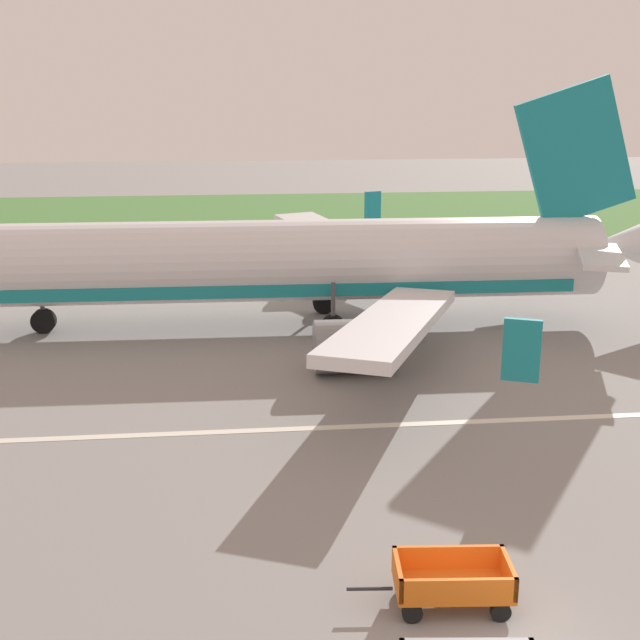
# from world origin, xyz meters

# --- Properties ---
(grass_strip) EXTENTS (220.00, 28.00, 0.06)m
(grass_strip) POSITION_xyz_m (0.00, 57.59, 0.03)
(grass_strip) COLOR #477A38
(grass_strip) RESTS_ON ground
(apron_stripe) EXTENTS (120.00, 0.36, 0.01)m
(apron_stripe) POSITION_xyz_m (0.00, 11.67, 0.01)
(apron_stripe) COLOR silver
(apron_stripe) RESTS_ON ground
(airplane) EXTENTS (37.55, 30.29, 11.34)m
(airplane) POSITION_xyz_m (-2.49, 23.74, 3.05)
(airplane) COLOR silver
(airplane) RESTS_ON ground
(baggage_cart_third_in_row) EXTENTS (3.60, 1.59, 1.07)m
(baggage_cart_third_in_row) POSITION_xyz_m (-0.82, 1.64, 0.60)
(baggage_cart_third_in_row) COLOR orange
(baggage_cart_third_in_row) RESTS_ON ground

